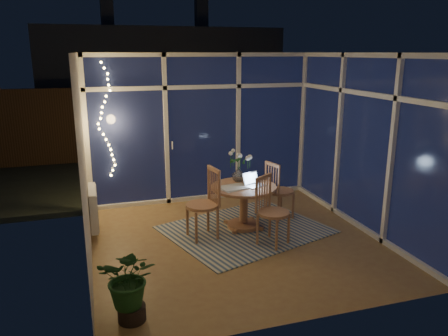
{
  "coord_description": "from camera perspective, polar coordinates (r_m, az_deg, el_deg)",
  "views": [
    {
      "loc": [
        -1.89,
        -5.42,
        2.61
      ],
      "look_at": [
        -0.14,
        0.25,
        1.03
      ],
      "focal_mm": 35.0,
      "sensor_mm": 36.0,
      "label": 1
    }
  ],
  "objects": [
    {
      "name": "phone",
      "position": [
        6.49,
        3.64,
        -2.46
      ],
      "size": [
        0.12,
        0.11,
        0.01
      ],
      "primitive_type": "cube",
      "rotation": [
        0.0,
        0.0,
        0.68
      ],
      "color": "black",
      "rests_on": "dining_table"
    },
    {
      "name": "wall_front",
      "position": [
        4.12,
        11.15,
        -3.89
      ],
      "size": [
        4.0,
        0.04,
        2.6
      ],
      "primitive_type": "cube",
      "color": "beige",
      "rests_on": "floor"
    },
    {
      "name": "window_wall_back",
      "position": [
        7.73,
        -2.8,
        5.16
      ],
      "size": [
        4.0,
        0.1,
        2.6
      ],
      "primitive_type": "cube",
      "color": "white",
      "rests_on": "floor"
    },
    {
      "name": "garden_patio",
      "position": [
        11.02,
        -4.15,
        0.86
      ],
      "size": [
        12.0,
        6.0,
        0.1
      ],
      "primitive_type": "cube",
      "color": "black",
      "rests_on": "ground"
    },
    {
      "name": "wall_right",
      "position": [
        6.8,
        18.15,
        3.08
      ],
      "size": [
        0.04,
        4.0,
        2.6
      ],
      "primitive_type": "cube",
      "color": "beige",
      "rests_on": "floor"
    },
    {
      "name": "bowl",
      "position": [
        6.79,
        4.57,
        -1.57
      ],
      "size": [
        0.19,
        0.19,
        0.04
      ],
      "primitive_type": "imported",
      "rotation": [
        0.0,
        0.0,
        0.31
      ],
      "color": "silver",
      "rests_on": "dining_table"
    },
    {
      "name": "chair_front",
      "position": [
        6.05,
        6.5,
        -5.62
      ],
      "size": [
        0.63,
        0.63,
        0.99
      ],
      "primitive_type": "cube",
      "rotation": [
        0.0,
        0.0,
        0.59
      ],
      "color": "#8D5B3F",
      "rests_on": "floor"
    },
    {
      "name": "fairy_lights",
      "position": [
        7.38,
        -15.23,
        5.96
      ],
      "size": [
        0.24,
        0.1,
        1.85
      ],
      "primitive_type": null,
      "color": "#FFD066",
      "rests_on": "window_wall_back"
    },
    {
      "name": "rug",
      "position": [
        6.68,
        2.83,
        -8.02
      ],
      "size": [
        2.67,
        2.38,
        0.01
      ],
      "primitive_type": "cube",
      "rotation": [
        0.0,
        0.0,
        0.31
      ],
      "color": "beige",
      "rests_on": "floor"
    },
    {
      "name": "potted_plant",
      "position": [
        4.54,
        -12.14,
        -14.86
      ],
      "size": [
        0.68,
        0.63,
        0.76
      ],
      "primitive_type": "imported",
      "rotation": [
        0.0,
        0.0,
        -0.38
      ],
      "color": "#18441A",
      "rests_on": "floor"
    },
    {
      "name": "window_wall_right",
      "position": [
        6.77,
        17.88,
        3.06
      ],
      "size": [
        0.1,
        4.0,
        2.6
      ],
      "primitive_type": "cube",
      "color": "white",
      "rests_on": "floor"
    },
    {
      "name": "newspapers",
      "position": [
        6.45,
        1.22,
        -2.54
      ],
      "size": [
        0.42,
        0.34,
        0.01
      ],
      "primitive_type": "cube",
      "rotation": [
        0.0,
        0.0,
        0.08
      ],
      "color": "#BCB9B2",
      "rests_on": "dining_table"
    },
    {
      "name": "neighbour_roof",
      "position": [
        14.09,
        -8.47,
        13.1
      ],
      "size": [
        7.0,
        3.0,
        2.2
      ],
      "primitive_type": "cube",
      "color": "#32363C",
      "rests_on": "ground"
    },
    {
      "name": "garden_fence",
      "position": [
        11.21,
        -7.33,
        6.04
      ],
      "size": [
        11.0,
        0.08,
        1.8
      ],
      "primitive_type": "cube",
      "color": "#3A2615",
      "rests_on": "ground"
    },
    {
      "name": "garden_shrubs",
      "position": [
        9.14,
        -9.86,
        1.04
      ],
      "size": [
        0.9,
        0.9,
        0.9
      ],
      "primitive_type": "sphere",
      "color": "black",
      "rests_on": "ground"
    },
    {
      "name": "dining_table",
      "position": [
        6.65,
        2.57,
        -5.1
      ],
      "size": [
        1.23,
        1.23,
        0.67
      ],
      "primitive_type": "cylinder",
      "rotation": [
        0.0,
        0.0,
        0.31
      ],
      "color": "#8D5B3F",
      "rests_on": "floor"
    },
    {
      "name": "wall_back",
      "position": [
        7.76,
        -2.87,
        5.21
      ],
      "size": [
        4.0,
        0.04,
        2.6
      ],
      "primitive_type": "cube",
      "color": "beige",
      "rests_on": "floor"
    },
    {
      "name": "flower_vase",
      "position": [
        6.75,
        1.92,
        -0.87
      ],
      "size": [
        0.25,
        0.25,
        0.21
      ],
      "primitive_type": "imported",
      "rotation": [
        0.0,
        0.0,
        0.31
      ],
      "color": "silver",
      "rests_on": "dining_table"
    },
    {
      "name": "radiator",
      "position": [
        6.69,
        -16.7,
        -5.0
      ],
      "size": [
        0.1,
        0.7,
        0.58
      ],
      "primitive_type": "cube",
      "color": "silver",
      "rests_on": "wall_left"
    },
    {
      "name": "ceiling",
      "position": [
        5.74,
        2.1,
        14.83
      ],
      "size": [
        4.0,
        4.0,
        0.0
      ],
      "primitive_type": "plane",
      "color": "silver",
      "rests_on": "wall_back"
    },
    {
      "name": "chair_right",
      "position": [
        7.03,
        7.36,
        -2.83
      ],
      "size": [
        0.55,
        0.55,
        0.96
      ],
      "primitive_type": "cube",
      "rotation": [
        0.0,
        0.0,
        1.84
      ],
      "color": "#8D5B3F",
      "rests_on": "floor"
    },
    {
      "name": "floor",
      "position": [
        6.3,
        1.88,
        -9.53
      ],
      "size": [
        4.0,
        4.0,
        0.0
      ],
      "primitive_type": "plane",
      "color": "brown",
      "rests_on": "ground"
    },
    {
      "name": "chair_left",
      "position": [
        6.22,
        -2.88,
        -4.67
      ],
      "size": [
        0.56,
        0.56,
        1.05
      ],
      "primitive_type": "cube",
      "rotation": [
        0.0,
        0.0,
        -1.41
      ],
      "color": "#8D5B3F",
      "rests_on": "floor"
    },
    {
      "name": "laptop",
      "position": [
        6.51,
        4.1,
        -1.48
      ],
      "size": [
        0.36,
        0.34,
        0.21
      ],
      "primitive_type": null,
      "rotation": [
        0.0,
        0.0,
        0.39
      ],
      "color": "silver",
      "rests_on": "dining_table"
    },
    {
      "name": "wall_left",
      "position": [
        5.57,
        -17.84,
        0.62
      ],
      "size": [
        0.04,
        4.0,
        2.6
      ],
      "primitive_type": "cube",
      "color": "beige",
      "rests_on": "floor"
    }
  ]
}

